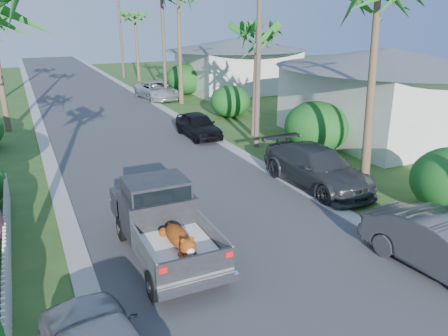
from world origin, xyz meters
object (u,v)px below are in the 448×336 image
pickup_truck (160,217)px  palm_r_b (257,25)px  utility_pole_d (121,35)px  house_right_near (384,96)px  parked_car_rm (317,168)px  parked_car_rd (157,91)px  house_right_far (237,67)px  parked_car_rn (446,248)px  parked_car_rf (198,125)px  utility_pole_b (258,55)px  palm_r_d (135,13)px  utility_pole_c (164,41)px

pickup_truck → palm_r_b: palm_r_b is taller
utility_pole_d → house_right_near: bearing=-76.6°
parked_car_rm → parked_car_rd: bearing=87.7°
house_right_far → utility_pole_d: bearing=119.6°
parked_car_rd → utility_pole_d: 14.99m
house_right_near → parked_car_rn: bearing=-127.6°
parked_car_rf → utility_pole_b: utility_pole_b is taller
parked_car_rd → house_right_near: bearing=-68.5°
parked_car_rn → parked_car_rd: parked_car_rn is taller
utility_pole_b → palm_r_d: bearing=88.1°
utility_pole_c → parked_car_rn: bearing=-92.9°
palm_r_d → house_right_far: 12.79m
palm_r_b → palm_r_d: (-0.10, 25.00, 0.79)m
parked_car_rm → house_right_near: house_right_near is taller
parked_car_rf → parked_car_rd: (1.40, 12.51, 0.04)m
parked_car_rn → utility_pole_c: utility_pole_c is taller
pickup_truck → parked_car_rd: size_ratio=1.00×
parked_car_rf → utility_pole_b: size_ratio=0.44×
palm_r_b → utility_pole_b: utility_pole_b is taller
palm_r_b → parked_car_rn: bearing=-99.3°
parked_car_rn → palm_r_b: (2.37, 14.40, 5.22)m
house_right_near → utility_pole_d: utility_pole_d is taller
parked_car_rn → parked_car_rm: 6.56m
palm_r_b → parked_car_rf: bearing=161.3°
parked_car_rd → house_right_near: size_ratio=0.57×
palm_r_b → house_right_far: (6.40, 15.00, -3.83)m
parked_car_rd → palm_r_b: size_ratio=0.71×
house_right_far → parked_car_rf: bearing=-123.9°
parked_car_rm → parked_car_rf: size_ratio=1.34×
parked_car_rm → utility_pole_d: size_ratio=0.59×
pickup_truck → utility_pole_b: (7.63, 8.12, 3.59)m
parked_car_rn → utility_pole_b: utility_pole_b is taller
palm_r_b → utility_pole_d: utility_pole_d is taller
parked_car_rm → house_right_near: size_ratio=0.59×
palm_r_b → utility_pole_d: bearing=92.0°
utility_pole_b → parked_car_rm: bearing=-95.8°
parked_car_rn → utility_pole_b: bearing=77.4°
parked_car_rm → utility_pole_c: utility_pole_c is taller
parked_car_rf → palm_r_d: palm_r_d is taller
parked_car_rm → pickup_truck: bearing=-164.7°
parked_car_rm → parked_car_rf: parked_car_rm is taller
utility_pole_b → utility_pole_c: 15.00m
parked_car_rf → house_right_far: size_ratio=0.44×
parked_car_rn → palm_r_d: 39.92m
parked_car_rm → house_right_far: 24.28m
pickup_truck → parked_car_rf: size_ratio=1.30×
parked_car_rf → house_right_near: bearing=-23.6°
parked_car_rf → utility_pole_c: size_ratio=0.44×
parked_car_rn → palm_r_b: bearing=74.4°
parked_car_rn → pickup_truck: bearing=139.3°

